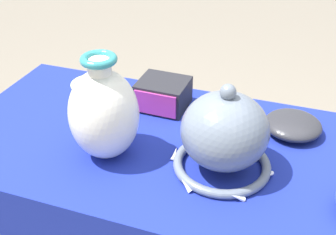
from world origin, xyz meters
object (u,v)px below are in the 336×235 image
(vase_dome_bell, at_px, (224,135))
(bowl_shallow_charcoal, at_px, (293,125))
(vase_tall_bulbous, at_px, (104,113))
(cup_wide_porcelain, at_px, (90,92))
(mosaic_tile_box, at_px, (163,94))

(vase_dome_bell, distance_m, bowl_shallow_charcoal, 0.26)
(vase_tall_bulbous, height_order, vase_dome_bell, vase_tall_bulbous)
(vase_dome_bell, bearing_deg, cup_wide_porcelain, 158.93)
(vase_tall_bulbous, xyz_separation_m, cup_wide_porcelain, (-0.16, 0.21, -0.08))
(vase_dome_bell, distance_m, cup_wide_porcelain, 0.47)
(cup_wide_porcelain, height_order, bowl_shallow_charcoal, cup_wide_porcelain)
(mosaic_tile_box, bearing_deg, cup_wide_porcelain, -164.57)
(vase_tall_bulbous, bearing_deg, bowl_shallow_charcoal, 29.78)
(vase_dome_bell, height_order, mosaic_tile_box, vase_dome_bell)
(vase_tall_bulbous, distance_m, mosaic_tile_box, 0.28)
(vase_tall_bulbous, relative_size, bowl_shallow_charcoal, 1.76)
(vase_dome_bell, bearing_deg, vase_tall_bulbous, -172.24)
(cup_wide_porcelain, bearing_deg, vase_dome_bell, -21.07)
(cup_wide_porcelain, distance_m, bowl_shallow_charcoal, 0.58)
(vase_tall_bulbous, distance_m, cup_wide_porcelain, 0.27)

